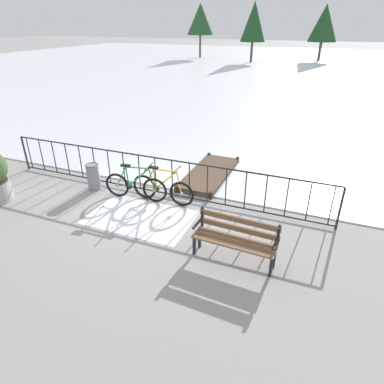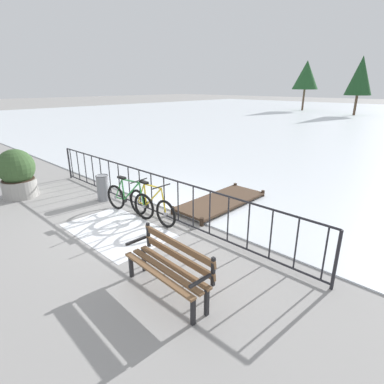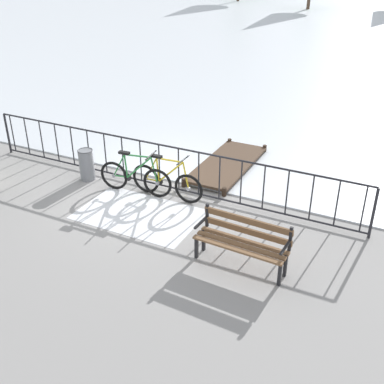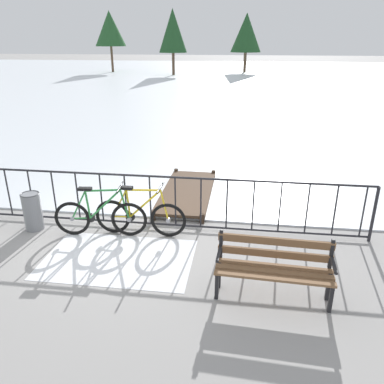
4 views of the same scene
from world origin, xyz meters
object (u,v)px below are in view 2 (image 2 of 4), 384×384
object	(u,v)px
trash_bin	(103,188)
bicycle_near_railing	(151,206)
planter_with_shrub	(17,173)
park_bench	(170,263)
bicycle_second	(129,200)

from	to	relation	value
trash_bin	bicycle_near_railing	bearing A→B (deg)	1.44
bicycle_near_railing	planter_with_shrub	bearing A→B (deg)	-159.06
park_bench	bicycle_near_railing	bearing A→B (deg)	146.96
bicycle_near_railing	park_bench	distance (m)	2.77
park_bench	trash_bin	world-z (taller)	park_bench
bicycle_near_railing	bicycle_second	size ratio (longest dim) A/B	1.00
bicycle_second	park_bench	world-z (taller)	bicycle_second
bicycle_near_railing	park_bench	bearing A→B (deg)	-33.04
bicycle_near_railing	trash_bin	xyz separation A→B (m)	(-2.07, -0.05, 0.00)
planter_with_shrub	trash_bin	bearing A→B (deg)	36.74
planter_with_shrub	trash_bin	size ratio (longest dim) A/B	1.91
bicycle_second	park_bench	distance (m)	3.33
bicycle_second	trash_bin	distance (m)	1.36
bicycle_second	park_bench	size ratio (longest dim) A/B	1.05
trash_bin	planter_with_shrub	bearing A→B (deg)	-143.26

